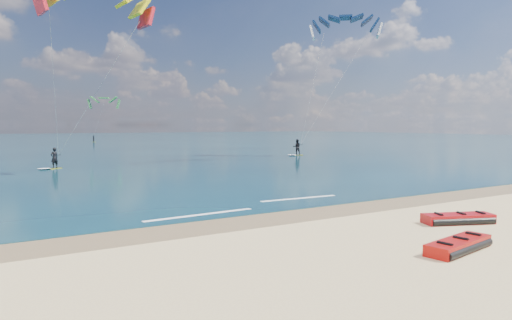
{
  "coord_description": "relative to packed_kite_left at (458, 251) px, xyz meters",
  "views": [
    {
      "loc": [
        -9.87,
        -12.18,
        3.76
      ],
      "look_at": [
        2.25,
        8.0,
        1.94
      ],
      "focal_mm": 32.0,
      "sensor_mm": 36.0,
      "label": 1
    }
  ],
  "objects": [
    {
      "name": "shoreline_foam",
      "position": [
        -1.64,
        9.44,
        0.05
      ],
      "size": [
        10.68,
        1.83,
        0.01
      ],
      "color": "white",
      "rests_on": "ground"
    },
    {
      "name": "ground",
      "position": [
        -2.2,
        43.83,
        0.0
      ],
      "size": [
        320.0,
        320.0,
        0.0
      ],
      "primitive_type": "plane",
      "color": "tan",
      "rests_on": "ground"
    },
    {
      "name": "sea",
      "position": [
        -2.2,
        107.83,
        0.02
      ],
      "size": [
        320.0,
        200.0,
        0.04
      ],
      "primitive_type": "cube",
      "color": "#092936",
      "rests_on": "ground"
    },
    {
      "name": "packed_kite_left",
      "position": [
        0.0,
        0.0,
        0.0
      ],
      "size": [
        3.08,
        1.57,
        0.41
      ],
      "primitive_type": null,
      "rotation": [
        0.0,
        0.0,
        0.16
      ],
      "color": "#B40E09",
      "rests_on": "ground"
    },
    {
      "name": "kitesurfer_main",
      "position": [
        -5.71,
        29.67,
        7.8
      ],
      "size": [
        9.4,
        9.47,
        15.23
      ],
      "rotation": [
        0.0,
        0.0,
        0.71
      ],
      "color": "yellow",
      "rests_on": "sea"
    },
    {
      "name": "wet_sand_strip",
      "position": [
        -2.2,
        6.83,
        0.0
      ],
      "size": [
        320.0,
        2.4,
        0.01
      ],
      "primitive_type": "cube",
      "color": "brown",
      "rests_on": "ground"
    },
    {
      "name": "packed_kite_mid",
      "position": [
        3.41,
        2.42,
        0.0
      ],
      "size": [
        3.13,
        2.16,
        0.43
      ],
      "primitive_type": null,
      "rotation": [
        0.0,
        0.0,
        -0.38
      ],
      "color": "#B70C11",
      "rests_on": "ground"
    },
    {
      "name": "kitesurfer_far",
      "position": [
        24.06,
        35.6,
        10.07
      ],
      "size": [
        12.81,
        7.09,
        18.61
      ],
      "rotation": [
        0.0,
        0.0,
        -0.22
      ],
      "color": "#C2CD1E",
      "rests_on": "sea"
    }
  ]
}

